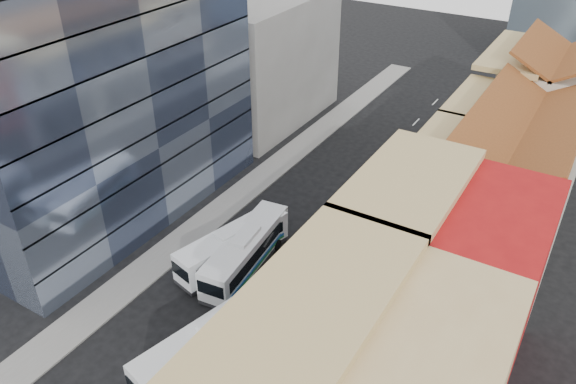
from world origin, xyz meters
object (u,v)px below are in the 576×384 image
Objects in this scene: office_tower at (88,43)px; bus_left_far at (246,251)px; bus_right at (227,340)px; bus_left_near at (233,246)px.

office_tower is 20.11m from bus_left_far.
bus_left_far is 9.37m from bus_right.
bus_right is at bearing -68.68° from bus_left_far.
bus_left_near is 10.13m from bus_right.
office_tower is at bearing -170.56° from bus_left_near.
bus_left_far is at bearing 9.46° from bus_left_near.
bus_left_near is at bearing 138.16° from bus_right.
bus_left_near is 0.96× the size of bus_left_far.
office_tower reaches higher than bus_right.
bus_left_far is (15.00, -1.24, -13.34)m from office_tower.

